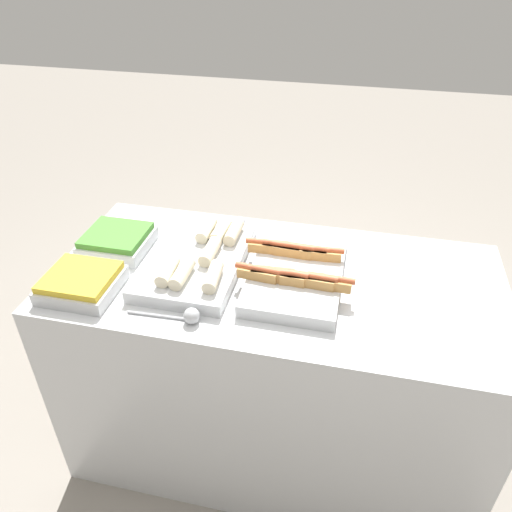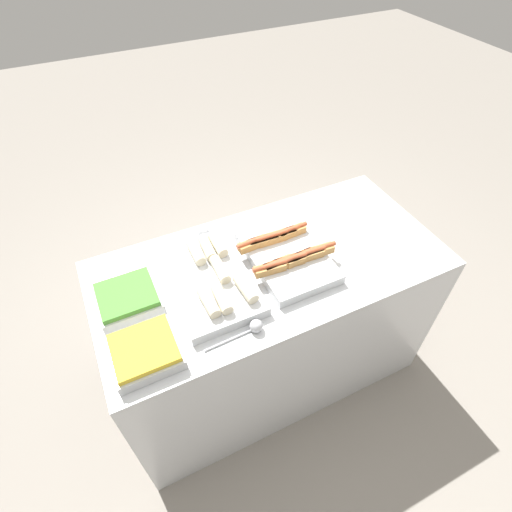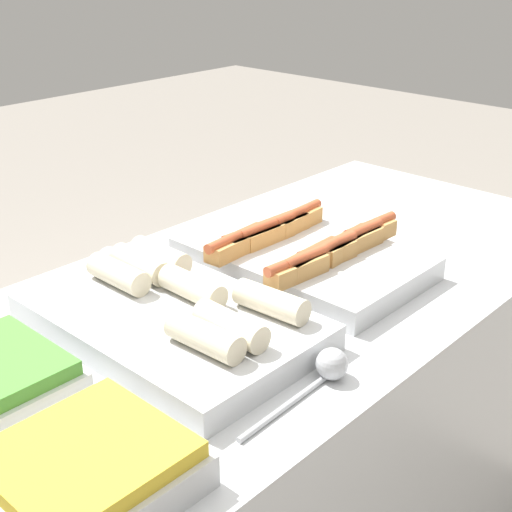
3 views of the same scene
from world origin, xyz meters
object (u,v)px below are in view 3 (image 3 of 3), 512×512
Objects in this scene: tray_side_front at (87,471)px; serving_spoon_near at (327,369)px; tray_hotdogs at (303,253)px; tray_wraps at (174,315)px; serving_spoon_far at (104,262)px.

serving_spoon_near is (0.41, -0.07, -0.01)m from tray_side_front.
serving_spoon_near is at bearing -135.40° from tray_hotdogs.
tray_wraps is at bearing 179.65° from tray_hotdogs.
serving_spoon_far is (0.07, 0.30, -0.01)m from tray_wraps.
tray_side_front is 0.42m from serving_spoon_near.
serving_spoon_near is at bearing -78.25° from tray_wraps.
serving_spoon_near is (-0.30, -0.30, -0.01)m from tray_hotdogs.
tray_side_front reaches higher than serving_spoon_far.
tray_hotdogs is at bearing 17.75° from tray_side_front.
serving_spoon_far is (-0.30, 0.31, -0.01)m from tray_hotdogs.
tray_side_front reaches higher than serving_spoon_near.
tray_hotdogs is 0.43m from serving_spoon_far.
serving_spoon_near is 0.61m from serving_spoon_far.
serving_spoon_far is (0.00, 0.61, -0.00)m from serving_spoon_near.
tray_side_front is at bearing 170.27° from serving_spoon_near.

